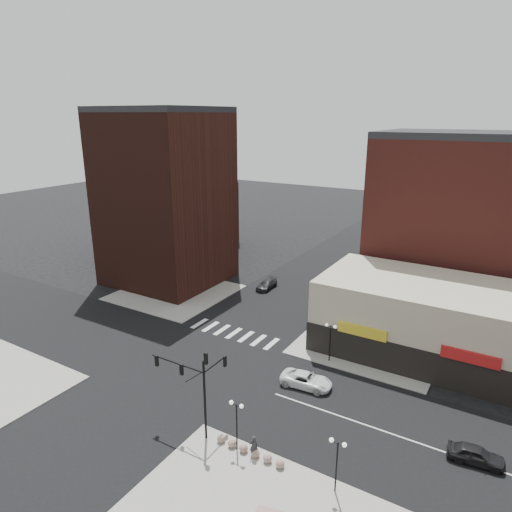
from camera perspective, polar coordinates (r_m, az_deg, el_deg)
The scene contains 18 objects.
ground at distance 48.87m, azimuth -8.18°, elevation -13.31°, with size 240.00×240.00×0.00m, color black.
road_ew at distance 48.86m, azimuth -8.18°, elevation -13.30°, with size 200.00×14.00×0.02m, color black.
road_ns at distance 48.86m, azimuth -8.18°, elevation -13.30°, with size 14.00×200.00×0.02m, color black.
sidewalk_nw at distance 67.29m, azimuth -10.06°, elevation -4.50°, with size 15.00×15.00×0.12m, color gray.
sidewalk_ne at distance 54.30m, azimuth 14.23°, elevation -10.32°, with size 15.00×15.00×0.12m, color gray.
building_nw at distance 69.68m, azimuth -11.26°, elevation 6.84°, with size 16.00×15.00×25.00m, color #351711.
building_nw_low at distance 90.76m, azimuth -10.62°, elevation 5.08°, with size 20.00×18.00×12.00m, color #351711.
building_ne_midrise at distance 63.71m, azimuth 22.88°, elevation 3.47°, with size 18.00×15.00×22.00m, color maroon.
building_ne_row at distance 52.18m, azimuth 21.54°, elevation -8.26°, with size 24.20×12.20×8.00m.
traffic_signal at distance 37.19m, azimuth -7.36°, elevation -14.99°, with size 5.59×3.09×7.77m.
street_lamp_se_a at distance 36.16m, azimuth -2.45°, elevation -19.10°, with size 1.22×0.32×4.16m.
street_lamp_se_b at distance 33.34m, azimuth 10.13°, elevation -23.06°, with size 1.22×0.32×4.16m.
street_lamp_ne at distance 48.01m, azimuth 9.29°, elevation -9.48°, with size 1.22×0.32×4.16m.
bollard_row at distance 37.44m, azimuth -0.83°, elevation -23.15°, with size 5.90×0.65×0.65m.
white_suv at distance 45.00m, azimuth 6.30°, elevation -15.15°, with size 2.25×4.88×1.36m, color white.
dark_sedan_east at distance 40.19m, azimuth 25.79°, elevation -21.47°, with size 1.61×4.00×1.36m, color black.
dark_sedan_north at distance 67.61m, azimuth 1.34°, elevation -3.59°, with size 1.79×4.41×1.28m, color black.
pedestrian at distance 36.93m, azimuth -0.29°, elevation -22.68°, with size 0.65×0.43×1.79m, color #28252B.
Camera 1 is at (27.24, -32.17, 24.73)m, focal length 32.00 mm.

